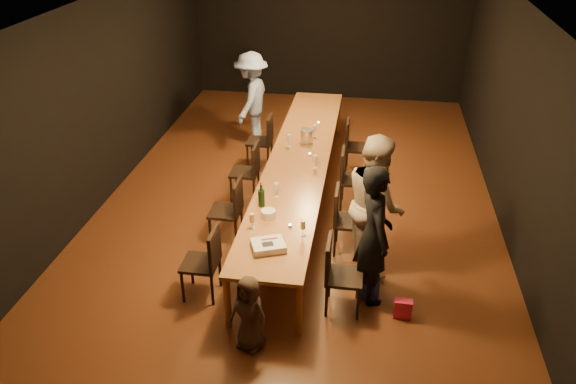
# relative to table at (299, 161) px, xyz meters

# --- Properties ---
(ground) EXTENTS (10.00, 10.00, 0.00)m
(ground) POSITION_rel_table_xyz_m (0.00, 0.00, -0.70)
(ground) COLOR #4B2312
(ground) RESTS_ON ground
(room_shell) EXTENTS (6.04, 10.04, 3.02)m
(room_shell) POSITION_rel_table_xyz_m (0.00, 0.00, 1.38)
(room_shell) COLOR black
(room_shell) RESTS_ON ground
(table) EXTENTS (0.90, 6.00, 0.75)m
(table) POSITION_rel_table_xyz_m (0.00, 0.00, 0.00)
(table) COLOR #935D2A
(table) RESTS_ON ground
(chair_right_0) EXTENTS (0.42, 0.42, 0.93)m
(chair_right_0) POSITION_rel_table_xyz_m (0.85, -2.40, -0.24)
(chair_right_0) COLOR black
(chair_right_0) RESTS_ON ground
(chair_right_1) EXTENTS (0.42, 0.42, 0.93)m
(chair_right_1) POSITION_rel_table_xyz_m (0.85, -1.20, -0.24)
(chair_right_1) COLOR black
(chair_right_1) RESTS_ON ground
(chair_right_2) EXTENTS (0.42, 0.42, 0.93)m
(chair_right_2) POSITION_rel_table_xyz_m (0.85, 0.00, -0.24)
(chair_right_2) COLOR black
(chair_right_2) RESTS_ON ground
(chair_right_3) EXTENTS (0.42, 0.42, 0.93)m
(chair_right_3) POSITION_rel_table_xyz_m (0.85, 1.20, -0.24)
(chair_right_3) COLOR black
(chair_right_3) RESTS_ON ground
(chair_left_0) EXTENTS (0.42, 0.42, 0.93)m
(chair_left_0) POSITION_rel_table_xyz_m (-0.85, -2.40, -0.24)
(chair_left_0) COLOR black
(chair_left_0) RESTS_ON ground
(chair_left_1) EXTENTS (0.42, 0.42, 0.93)m
(chair_left_1) POSITION_rel_table_xyz_m (-0.85, -1.20, -0.24)
(chair_left_1) COLOR black
(chair_left_1) RESTS_ON ground
(chair_left_2) EXTENTS (0.42, 0.42, 0.93)m
(chair_left_2) POSITION_rel_table_xyz_m (-0.85, 0.00, -0.24)
(chair_left_2) COLOR black
(chair_left_2) RESTS_ON ground
(chair_left_3) EXTENTS (0.42, 0.42, 0.93)m
(chair_left_3) POSITION_rel_table_xyz_m (-0.85, 1.20, -0.24)
(chair_left_3) COLOR black
(chair_left_3) RESTS_ON ground
(woman_birthday) EXTENTS (0.59, 0.73, 1.74)m
(woman_birthday) POSITION_rel_table_xyz_m (1.15, -2.12, 0.17)
(woman_birthday) COLOR black
(woman_birthday) RESTS_ON ground
(woman_tan) EXTENTS (0.89, 1.03, 1.81)m
(woman_tan) POSITION_rel_table_xyz_m (1.15, -1.45, 0.20)
(woman_tan) COLOR #C4AB93
(woman_tan) RESTS_ON ground
(man_blue) EXTENTS (0.78, 1.19, 1.73)m
(man_blue) POSITION_rel_table_xyz_m (-1.19, 2.19, 0.16)
(man_blue) COLOR #8699D0
(man_blue) RESTS_ON ground
(child) EXTENTS (0.52, 0.44, 0.90)m
(child) POSITION_rel_table_xyz_m (-0.09, -3.17, -0.25)
(child) COLOR #402D24
(child) RESTS_ON ground
(gift_bag_red) EXTENTS (0.21, 0.12, 0.24)m
(gift_bag_red) POSITION_rel_table_xyz_m (1.54, -2.46, -0.58)
(gift_bag_red) COLOR #DA204D
(gift_bag_red) RESTS_ON ground
(gift_bag_blue) EXTENTS (0.28, 0.24, 0.30)m
(gift_bag_blue) POSITION_rel_table_xyz_m (1.13, -2.19, -0.55)
(gift_bag_blue) COLOR #233899
(gift_bag_blue) RESTS_ON ground
(birthday_cake) EXTENTS (0.45, 0.41, 0.09)m
(birthday_cake) POSITION_rel_table_xyz_m (-0.03, -2.40, 0.09)
(birthday_cake) COLOR white
(birthday_cake) RESTS_ON table
(plate_stack) EXTENTS (0.22, 0.22, 0.10)m
(plate_stack) POSITION_rel_table_xyz_m (-0.15, -1.74, 0.10)
(plate_stack) COLOR white
(plate_stack) RESTS_ON table
(champagne_bottle) EXTENTS (0.11, 0.11, 0.36)m
(champagne_bottle) POSITION_rel_table_xyz_m (-0.28, -1.48, 0.23)
(champagne_bottle) COLOR black
(champagne_bottle) RESTS_ON table
(ice_bucket) EXTENTS (0.25, 0.25, 0.22)m
(ice_bucket) POSITION_rel_table_xyz_m (0.04, 0.60, 0.16)
(ice_bucket) COLOR silver
(ice_bucket) RESTS_ON table
(wineglass_0) EXTENTS (0.06, 0.06, 0.21)m
(wineglass_0) POSITION_rel_table_xyz_m (-0.29, -2.02, 0.15)
(wineglass_0) COLOR beige
(wineglass_0) RESTS_ON table
(wineglass_1) EXTENTS (0.06, 0.06, 0.21)m
(wineglass_1) POSITION_rel_table_xyz_m (0.33, -2.07, 0.15)
(wineglass_1) COLOR beige
(wineglass_1) RESTS_ON table
(wineglass_2) EXTENTS (0.06, 0.06, 0.21)m
(wineglass_2) POSITION_rel_table_xyz_m (-0.14, -1.21, 0.15)
(wineglass_2) COLOR silver
(wineglass_2) RESTS_ON table
(wineglass_3) EXTENTS (0.06, 0.06, 0.21)m
(wineglass_3) POSITION_rel_table_xyz_m (0.27, -0.28, 0.15)
(wineglass_3) COLOR beige
(wineglass_3) RESTS_ON table
(wineglass_4) EXTENTS (0.06, 0.06, 0.21)m
(wineglass_4) POSITION_rel_table_xyz_m (-0.20, 0.41, 0.15)
(wineglass_4) COLOR silver
(wineglass_4) RESTS_ON table
(wineglass_5) EXTENTS (0.06, 0.06, 0.21)m
(wineglass_5) POSITION_rel_table_xyz_m (0.14, 0.85, 0.15)
(wineglass_5) COLOR silver
(wineglass_5) RESTS_ON table
(tealight_near) EXTENTS (0.05, 0.05, 0.03)m
(tealight_near) POSITION_rel_table_xyz_m (0.15, -1.91, 0.06)
(tealight_near) COLOR #B2B7B2
(tealight_near) RESTS_ON table
(tealight_mid) EXTENTS (0.05, 0.05, 0.03)m
(tealight_mid) POSITION_rel_table_xyz_m (0.15, 0.13, 0.06)
(tealight_mid) COLOR #B2B7B2
(tealight_mid) RESTS_ON table
(tealight_far) EXTENTS (0.05, 0.05, 0.03)m
(tealight_far) POSITION_rel_table_xyz_m (0.15, 1.40, 0.06)
(tealight_far) COLOR #B2B7B2
(tealight_far) RESTS_ON table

